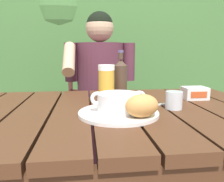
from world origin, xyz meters
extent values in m
cube|color=#4F2E1B|center=(-0.30, 0.00, 0.73)|extent=(0.14, 0.85, 0.04)
cube|color=#4F2E1B|center=(-0.15, 0.00, 0.73)|extent=(0.14, 0.85, 0.04)
cube|color=#4F2E1B|center=(0.00, 0.00, 0.73)|extent=(0.14, 0.85, 0.04)
cube|color=#4F2E1B|center=(0.15, 0.00, 0.73)|extent=(0.14, 0.85, 0.04)
cube|color=#4F2E1B|center=(0.30, 0.00, 0.73)|extent=(0.14, 0.85, 0.04)
cube|color=#4F2E1B|center=(0.45, 0.00, 0.73)|extent=(0.14, 0.85, 0.04)
cube|color=#4F2E1B|center=(0.00, -0.40, 0.67)|extent=(1.31, 0.03, 0.08)
cube|color=#4F2E1B|center=(0.00, 0.40, 0.67)|extent=(1.31, 0.03, 0.08)
cube|color=#4F2E1B|center=(0.63, 0.39, 0.36)|extent=(0.06, 0.06, 0.71)
cube|color=#467439|center=(0.00, 1.74, 0.81)|extent=(3.11, 0.60, 1.62)
cylinder|color=#4C3823|center=(0.20, 1.89, 0.78)|extent=(0.10, 0.10, 1.57)
cylinder|color=#4C3823|center=(0.68, 1.89, 0.94)|extent=(0.10, 0.10, 1.87)
cylinder|color=#4C3823|center=(-0.34, 1.89, 0.58)|extent=(0.10, 0.10, 1.15)
sphere|color=#467439|center=(-0.34, 1.89, 1.40)|extent=(0.98, 0.98, 0.98)
cylinder|color=#532724|center=(0.24, 0.61, 0.23)|extent=(0.04, 0.04, 0.47)
cylinder|color=#532724|center=(-0.22, 0.61, 0.23)|extent=(0.04, 0.04, 0.47)
cylinder|color=#532724|center=(0.24, 1.01, 0.23)|extent=(0.04, 0.04, 0.47)
cylinder|color=#532724|center=(-0.22, 1.01, 0.23)|extent=(0.04, 0.04, 0.47)
cube|color=#532724|center=(0.01, 0.81, 0.48)|extent=(0.49, 0.44, 0.02)
cylinder|color=#532724|center=(0.24, 1.01, 0.71)|extent=(0.04, 0.04, 0.49)
cylinder|color=#532724|center=(-0.22, 1.01, 0.71)|extent=(0.04, 0.04, 0.49)
cube|color=#532724|center=(0.01, 1.01, 0.64)|extent=(0.46, 0.02, 0.04)
cube|color=#532724|center=(0.01, 1.01, 0.76)|extent=(0.46, 0.02, 0.04)
cube|color=#532724|center=(0.01, 1.01, 0.88)|extent=(0.46, 0.02, 0.04)
cylinder|color=#542937|center=(0.10, 0.51, 0.23)|extent=(0.11, 0.11, 0.45)
cylinder|color=#542937|center=(0.10, 0.61, 0.51)|extent=(0.13, 0.40, 0.13)
cylinder|color=#542937|center=(-0.07, 0.51, 0.23)|extent=(0.11, 0.11, 0.45)
cylinder|color=#542937|center=(-0.07, 0.61, 0.51)|extent=(0.13, 0.40, 0.13)
cylinder|color=#542937|center=(0.01, 0.71, 0.77)|extent=(0.32, 0.32, 0.52)
sphere|color=tan|center=(0.01, 0.71, 1.13)|extent=(0.19, 0.19, 0.19)
sphere|color=black|center=(0.01, 0.71, 1.15)|extent=(0.18, 0.18, 0.18)
cylinder|color=#542937|center=(0.21, 0.69, 0.90)|extent=(0.08, 0.08, 0.26)
cylinder|color=#542937|center=(-0.19, 0.69, 0.90)|extent=(0.08, 0.08, 0.26)
cylinder|color=tan|center=(-0.19, 0.53, 0.93)|extent=(0.07, 0.25, 0.21)
cylinder|color=white|center=(0.02, -0.09, 0.76)|extent=(0.29, 0.29, 0.01)
cylinder|color=white|center=(0.02, -0.09, 0.79)|extent=(0.15, 0.15, 0.07)
cylinder|color=#BA591D|center=(0.02, -0.09, 0.81)|extent=(0.14, 0.14, 0.01)
torus|color=white|center=(-0.05, -0.09, 0.81)|extent=(0.05, 0.01, 0.05)
torus|color=white|center=(0.10, -0.09, 0.81)|extent=(0.05, 0.01, 0.05)
ellipsoid|color=#D0924B|center=(0.09, -0.17, 0.80)|extent=(0.14, 0.12, 0.08)
cylinder|color=gold|center=(0.00, 0.12, 0.82)|extent=(0.07, 0.07, 0.14)
cylinder|color=white|center=(0.00, 0.12, 0.91)|extent=(0.07, 0.07, 0.02)
cylinder|color=#453124|center=(0.07, 0.17, 0.83)|extent=(0.06, 0.06, 0.16)
cone|color=#453124|center=(0.07, 0.17, 0.92)|extent=(0.06, 0.06, 0.03)
cylinder|color=#453124|center=(0.07, 0.17, 0.95)|extent=(0.02, 0.02, 0.03)
cylinder|color=#5A4E7A|center=(0.07, 0.17, 0.98)|extent=(0.03, 0.03, 0.01)
cylinder|color=silver|center=(0.26, -0.04, 0.78)|extent=(0.07, 0.07, 0.07)
cube|color=white|center=(0.43, 0.13, 0.78)|extent=(0.11, 0.08, 0.06)
cube|color=#CE5024|center=(0.43, 0.09, 0.78)|extent=(0.08, 0.00, 0.03)
cube|color=silver|center=(0.19, 0.03, 0.75)|extent=(0.13, 0.04, 0.00)
cube|color=black|center=(0.13, 0.01, 0.75)|extent=(0.07, 0.03, 0.01)
camera|label=1|loc=(-0.09, -0.88, 0.98)|focal=36.21mm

